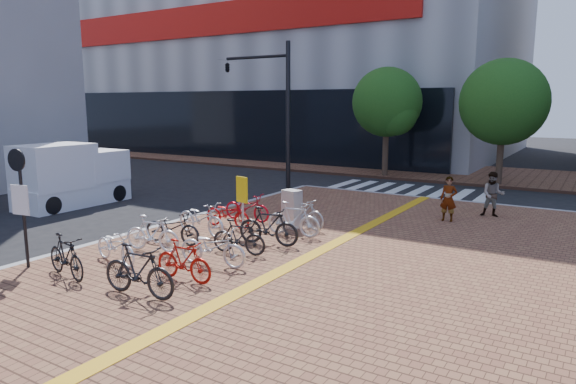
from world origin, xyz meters
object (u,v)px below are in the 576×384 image
Objects in this scene: bike_8 at (184,261)px; notice_sign at (20,194)px; bike_10 at (239,237)px; utility_box at (292,209)px; bike_4 at (201,218)px; bike_6 at (247,207)px; bike_3 at (172,227)px; bike_5 at (228,214)px; pedestrian_b at (493,194)px; yellow_sign at (242,195)px; bike_9 at (213,247)px; bike_7 at (138,271)px; bike_2 at (152,234)px; bike_13 at (303,213)px; traffic_light_pole at (259,90)px; bike_11 at (268,226)px; bike_1 at (116,246)px; box_truck at (71,176)px; pedestrian_a at (449,199)px; bike_12 at (293,219)px; bike_0 at (66,256)px.

bike_8 is 0.54× the size of notice_sign.
utility_box is at bearing -3.55° from bike_10.
bike_4 is 1.10× the size of bike_6.
bike_3 is 1.05× the size of bike_5.
pedestrian_b is 0.88× the size of yellow_sign.
bike_7 is at bearing 171.63° from bike_9.
bike_3 reaches higher than bike_5.
bike_2 is 4.91m from bike_13.
traffic_light_pole is (-4.98, 5.35, 3.95)m from utility_box.
utility_box is at bearing 3.44° from bike_11.
bike_1 is 0.26× the size of traffic_light_pole.
bike_4 is 9.12m from traffic_light_pole.
notice_sign reaches higher than utility_box.
box_truck is at bearing 64.96° from bike_8.
pedestrian_a is (5.88, 7.97, 0.27)m from bike_2.
bike_9 is (2.22, 1.13, 0.04)m from bike_1.
bike_7 is (2.25, -6.88, 0.09)m from bike_6.
bike_12 is 1.09× the size of pedestrian_b.
bike_11 reaches higher than bike_8.
bike_11 is 1.19× the size of pedestrian_a.
pedestrian_a is 0.23× the size of traffic_light_pole.
pedestrian_a is at bearing -59.96° from bike_6.
yellow_sign is (-6.00, -6.82, 0.46)m from pedestrian_b.
bike_4 is at bearing -9.70° from bike_2.
bike_11 is 10.08m from traffic_light_pole.
yellow_sign is (1.12, 0.60, 0.74)m from bike_4.
bike_11 is (2.33, 3.43, 0.10)m from bike_1.
traffic_light_pole is at bearing 97.10° from notice_sign.
bike_2 is at bearing -127.95° from pedestrian_a.
bike_0 is at bearing 178.02° from bike_6.
box_truck is (-10.52, 4.65, 0.57)m from bike_8.
bike_4 is 1.17× the size of bike_13.
bike_1 is 9.36m from box_truck.
notice_sign is (-3.81, -7.02, 1.35)m from bike_13.
yellow_sign is at bearing 112.66° from bike_12.
bike_6 is at bearing -59.30° from traffic_light_pole.
bike_13 is 1.05× the size of pedestrian_b.
bike_3 is 3.94m from utility_box.
bike_4 is (0.04, 1.20, 0.04)m from bike_3.
notice_sign is at bearing 163.92° from bike_5.
bike_10 is (2.23, -1.03, -0.05)m from bike_4.
yellow_sign is at bearing 17.08° from bike_8.
box_truck reaches higher than bike_10.
pedestrian_b is at bearing 51.35° from pedestrian_a.
box_truck reaches higher than pedestrian_a.
bike_6 is 7.24m from bike_7.
utility_box reaches higher than bike_4.
bike_12 is at bearing -112.63° from bike_6.
notice_sign reaches higher than bike_10.
bike_3 is (-0.11, 0.88, -0.02)m from bike_2.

